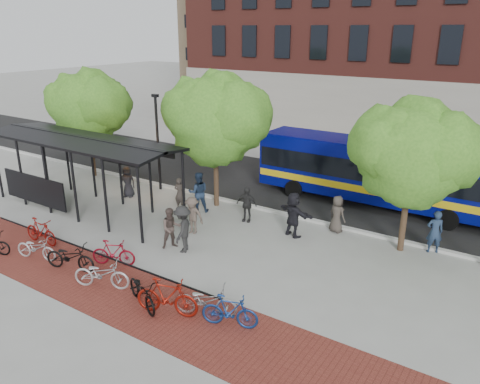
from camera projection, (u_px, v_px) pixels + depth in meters
The scene contains 30 objects.
ground at pixel (228, 244), 19.05m from camera, with size 160.00×160.00×0.00m, color #9E9E99.
asphalt_street at pixel (312, 190), 25.35m from camera, with size 160.00×8.00×0.01m, color black.
curb at pixel (276, 212), 22.18m from camera, with size 160.00×0.25×0.12m, color #B7B7B2.
brick_strip at pixel (99, 283), 16.15m from camera, with size 24.00×3.00×0.01m, color maroon.
bike_rack_rail at pixel (94, 263), 17.53m from camera, with size 12.00×0.05×0.95m, color black.
bus_shelter at pixel (80, 148), 21.90m from camera, with size 10.60×3.07×3.60m.
tree_a at pixel (89, 104), 26.46m from camera, with size 4.90×4.00×6.18m.
tree_b at pixel (217, 116), 21.72m from camera, with size 5.15×4.20×6.47m.
tree_c at pixel (415, 151), 17.19m from camera, with size 4.66×3.80×5.92m.
lamp_post_left at pixel (158, 140), 24.61m from camera, with size 0.35×0.20×5.12m.
bus at pixel (375, 170), 22.72m from camera, with size 11.63×2.80×3.14m.
bike_1 at pixel (41, 231), 18.92m from camera, with size 0.51×1.79×1.08m, color maroon.
bike_2 at pixel (36, 248), 17.66m from camera, with size 0.61×1.75×0.92m, color #BABABC.
bike_4 at pixel (70, 257), 16.85m from camera, with size 0.69×1.98×1.04m, color black.
bike_5 at pixel (113, 253), 17.20m from camera, with size 0.47×1.66×1.00m, color maroon.
bike_6 at pixel (102, 274), 15.69m from camera, with size 0.69×1.97×1.03m, color #B0B0B2.
bike_8 at pixel (142, 291), 14.65m from camera, with size 0.68×1.95×1.02m, color black.
bike_9 at pixel (167, 297), 14.18m from camera, with size 0.57×2.02×1.22m, color maroon.
bike_10 at pixel (206, 301), 14.17m from camera, with size 0.68×1.95×1.02m, color #939396.
bike_11 at pixel (230, 311), 13.63m from camera, with size 0.48×1.72×1.03m, color navy.
pedestrian_0 at pixel (128, 182), 24.13m from camera, with size 0.80×0.52×1.63m, color black.
pedestrian_1 at pixel (180, 194), 22.43m from camera, with size 0.58×0.38×1.60m, color #38322D.
pedestrian_2 at pixel (198, 192), 22.08m from camera, with size 0.95×0.74×1.96m, color #1D2D45.
pedestrian_3 at pixel (192, 215), 19.79m from camera, with size 1.06×0.61×1.63m, color brown.
pedestrian_4 at pixel (247, 204), 21.04m from camera, with size 0.95×0.39×1.62m, color #252525.
pedestrian_5 at pixel (293, 214), 19.48m from camera, with size 1.80×0.57×1.94m, color black.
pedestrian_6 at pixel (337, 214), 19.92m from camera, with size 0.80×0.52×1.63m, color #403933.
pedestrian_7 at pixel (435, 232), 18.08m from camera, with size 0.63×0.42×1.74m, color #20314C.
pedestrian_8 at pixel (171, 228), 18.48m from camera, with size 0.81×0.63×1.67m, color #4D3E39.
pedestrian_9 at pixel (183, 229), 18.13m from camera, with size 1.22×0.70×1.89m, color black.
Camera 1 is at (9.89, -14.16, 8.33)m, focal length 35.00 mm.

